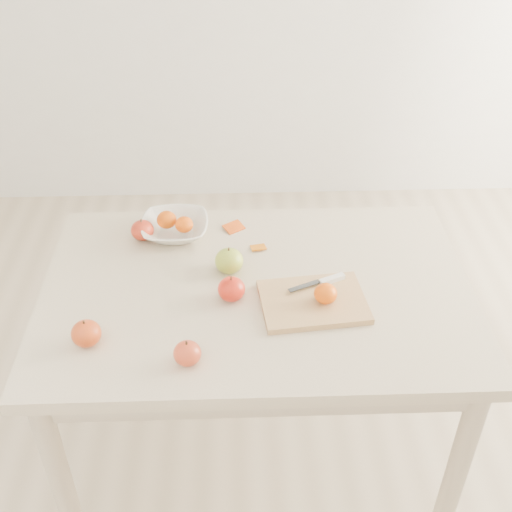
{
  "coord_description": "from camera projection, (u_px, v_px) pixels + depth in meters",
  "views": [
    {
      "loc": [
        -0.05,
        -1.38,
        1.89
      ],
      "look_at": [
        0.0,
        0.05,
        0.82
      ],
      "focal_mm": 45.0,
      "sensor_mm": 36.0,
      "label": 1
    }
  ],
  "objects": [
    {
      "name": "apple_green",
      "position": [
        229.0,
        261.0,
        1.82
      ],
      "size": [
        0.08,
        0.08,
        0.07
      ],
      "primitive_type": "ellipsoid",
      "color": "olive",
      "rests_on": "table"
    },
    {
      "name": "table",
      "position": [
        257.0,
        313.0,
        1.85
      ],
      "size": [
        1.2,
        0.8,
        0.75
      ],
      "color": "beige",
      "rests_on": "ground"
    },
    {
      "name": "orange_peel_b",
      "position": [
        258.0,
        248.0,
        1.93
      ],
      "size": [
        0.05,
        0.04,
        0.01
      ],
      "primitive_type": "cube",
      "rotation": [
        -0.14,
        0.0,
        0.19
      ],
      "color": "#CE690E",
      "rests_on": "table"
    },
    {
      "name": "ground",
      "position": [
        257.0,
        453.0,
        2.24
      ],
      "size": [
        3.5,
        3.5,
        0.0
      ],
      "primitive_type": "plane",
      "color": "#C6B293",
      "rests_on": "ground"
    },
    {
      "name": "cutting_board",
      "position": [
        313.0,
        302.0,
        1.72
      ],
      "size": [
        0.3,
        0.23,
        0.02
      ],
      "primitive_type": "cube",
      "rotation": [
        0.0,
        0.0,
        0.11
      ],
      "color": "tan",
      "rests_on": "table"
    },
    {
      "name": "apple_red_d",
      "position": [
        86.0,
        333.0,
        1.59
      ],
      "size": [
        0.08,
        0.08,
        0.07
      ],
      "primitive_type": "ellipsoid",
      "color": "maroon",
      "rests_on": "table"
    },
    {
      "name": "board_tangerine",
      "position": [
        326.0,
        294.0,
        1.69
      ],
      "size": [
        0.06,
        0.06,
        0.05
      ],
      "primitive_type": "ellipsoid",
      "color": "#D64D07",
      "rests_on": "cutting_board"
    },
    {
      "name": "apple_red_e",
      "position": [
        231.0,
        289.0,
        1.73
      ],
      "size": [
        0.07,
        0.07,
        0.07
      ],
      "primitive_type": "ellipsoid",
      "color": "#A0040C",
      "rests_on": "table"
    },
    {
      "name": "paring_knife",
      "position": [
        328.0,
        280.0,
        1.77
      ],
      "size": [
        0.16,
        0.08,
        0.01
      ],
      "color": "white",
      "rests_on": "cutting_board"
    },
    {
      "name": "apple_red_a",
      "position": [
        142.0,
        230.0,
        1.95
      ],
      "size": [
        0.07,
        0.07,
        0.06
      ],
      "primitive_type": "ellipsoid",
      "color": "maroon",
      "rests_on": "table"
    },
    {
      "name": "fruit_bowl",
      "position": [
        175.0,
        228.0,
        1.98
      ],
      "size": [
        0.21,
        0.21,
        0.05
      ],
      "primitive_type": "imported",
      "color": "white",
      "rests_on": "table"
    },
    {
      "name": "orange_peel_a",
      "position": [
        234.0,
        228.0,
        2.02
      ],
      "size": [
        0.07,
        0.07,
        0.01
      ],
      "primitive_type": "cube",
      "rotation": [
        0.21,
        0.0,
        0.59
      ],
      "color": "#CB470E",
      "rests_on": "table"
    },
    {
      "name": "bowl_tangerine_near",
      "position": [
        167.0,
        220.0,
        1.97
      ],
      "size": [
        0.06,
        0.06,
        0.05
      ],
      "primitive_type": "ellipsoid",
      "color": "#CA4C07",
      "rests_on": "fruit_bowl"
    },
    {
      "name": "apple_red_c",
      "position": [
        187.0,
        353.0,
        1.54
      ],
      "size": [
        0.07,
        0.07,
        0.06
      ],
      "primitive_type": "ellipsoid",
      "color": "#9C0210",
      "rests_on": "table"
    },
    {
      "name": "bowl_tangerine_far",
      "position": [
        184.0,
        225.0,
        1.95
      ],
      "size": [
        0.06,
        0.06,
        0.05
      ],
      "primitive_type": "ellipsoid",
      "color": "#DC5107",
      "rests_on": "fruit_bowl"
    }
  ]
}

